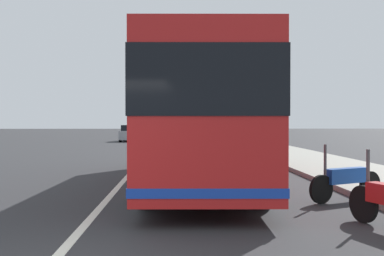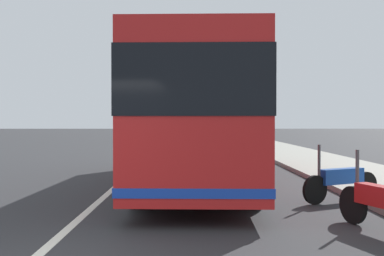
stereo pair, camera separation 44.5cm
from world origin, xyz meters
The scene contains 7 objects.
sidewalk_curb centered at (10.00, -7.34, 0.07)m, with size 110.00×3.60×0.14m, color gray.
lane_divider_line centered at (10.00, 0.00, 0.00)m, with size 110.00×0.16×0.01m, color silver.
coach_bus centered at (8.22, -2.22, 1.97)m, with size 11.72×2.97×3.44m.
motorcycle_by_tree centered at (5.14, -5.26, 0.46)m, with size 1.03×1.92×1.26m.
car_ahead_same_lane centered at (36.35, 2.28, 0.70)m, with size 4.04×2.03×1.44m.
car_side_street centered at (38.81, -3.02, 0.66)m, with size 4.32×2.07×1.38m.
car_far_distant centered at (53.69, 2.59, 0.67)m, with size 4.54×2.12×1.41m.
Camera 1 is at (-4.89, -1.51, 1.74)m, focal length 43.46 mm.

